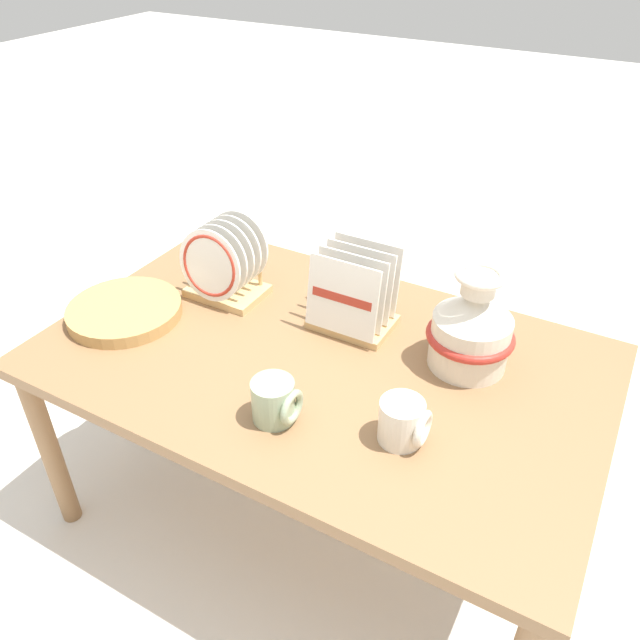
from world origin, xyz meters
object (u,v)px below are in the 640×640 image
object	(u,v)px
dish_rack_square_plates	(353,300)
mug_sage_glaze	(275,401)
dish_rack_round_plates	(223,267)
wicker_charger_stack	(125,311)
mug_cream_glaze	(403,422)
ceramic_vase	(472,328)

from	to	relation	value
dish_rack_square_plates	mug_sage_glaze	bearing A→B (deg)	-87.98
dish_rack_round_plates	mug_sage_glaze	xyz separation A→B (m)	(0.41, -0.37, -0.04)
wicker_charger_stack	mug_cream_glaze	bearing A→B (deg)	-3.97
mug_sage_glaze	mug_cream_glaze	bearing A→B (deg)	15.97
dish_rack_round_plates	wicker_charger_stack	distance (m)	0.30
ceramic_vase	wicker_charger_stack	distance (m)	0.95
mug_sage_glaze	dish_rack_round_plates	bearing A→B (deg)	138.13
mug_sage_glaze	mug_cream_glaze	world-z (taller)	same
ceramic_vase	mug_cream_glaze	bearing A→B (deg)	-96.50
dish_rack_round_plates	mug_sage_glaze	world-z (taller)	dish_rack_round_plates
wicker_charger_stack	mug_cream_glaze	size ratio (longest dim) A/B	2.94
dish_rack_round_plates	mug_sage_glaze	size ratio (longest dim) A/B	2.17
wicker_charger_stack	mug_sage_glaze	bearing A→B (deg)	-13.22
ceramic_vase	wicker_charger_stack	size ratio (longest dim) A/B	0.85
ceramic_vase	mug_sage_glaze	xyz separation A→B (m)	(-0.31, -0.40, -0.06)
dish_rack_round_plates	dish_rack_square_plates	bearing A→B (deg)	6.82
ceramic_vase	wicker_charger_stack	xyz separation A→B (m)	(-0.90, -0.26, -0.09)
ceramic_vase	dish_rack_round_plates	bearing A→B (deg)	-177.16
dish_rack_square_plates	mug_cream_glaze	bearing A→B (deg)	-49.18
mug_sage_glaze	mug_cream_glaze	size ratio (longest dim) A/B	1.00
dish_rack_round_plates	mug_cream_glaze	size ratio (longest dim) A/B	2.17
dish_rack_square_plates	wicker_charger_stack	world-z (taller)	dish_rack_square_plates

